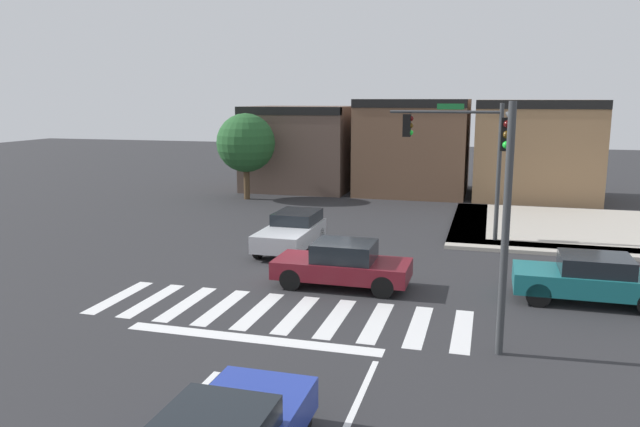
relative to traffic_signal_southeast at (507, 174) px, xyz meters
name	(u,v)px	position (x,y,z in m)	size (l,w,h in m)	color
ground_plane	(320,271)	(-6.04, 4.02, -4.12)	(120.00, 120.00, 0.00)	#2B2B2D
crosswalk_near	(277,312)	(-6.04, -0.48, -4.12)	(10.77, 3.17, 0.01)	silver
bike_detector_marking	(282,403)	(-4.20, -5.42, -4.12)	(1.14, 1.14, 0.01)	yellow
curb_corner_northeast	(551,229)	(2.45, 13.44, -4.04)	(10.00, 10.60, 0.15)	#B2AA9E
storefront_row	(416,148)	(-5.06, 23.22, -1.20)	(21.78, 6.97, 5.96)	brown
traffic_signal_southeast	(507,174)	(0.00, 0.00, 0.00)	(0.32, 4.77, 5.94)	#383A3D
traffic_signal_northeast	(458,146)	(-1.74, 10.03, -0.08)	(4.64, 0.32, 5.82)	#383A3D
car_teal	(591,278)	(2.63, 2.86, -3.37)	(4.35, 1.83, 1.45)	#196B70
car_maroon	(343,264)	(-4.83, 2.41, -3.38)	(4.33, 1.85, 1.49)	maroon
car_silver	(292,231)	(-7.95, 6.65, -3.36)	(1.85, 4.17, 1.45)	#B7BABF
roadside_tree	(246,143)	(-14.54, 18.02, -0.74)	(3.50, 3.50, 5.15)	#4C3823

